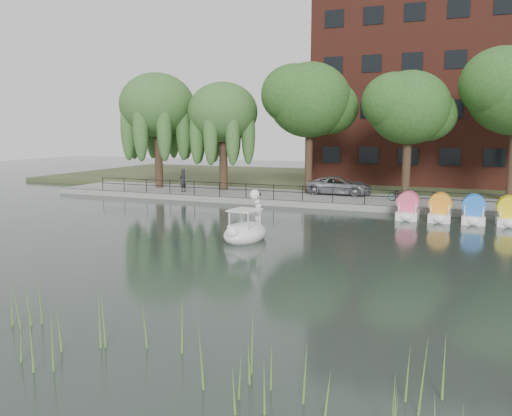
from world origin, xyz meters
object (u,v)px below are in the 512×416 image
Objects in this scene: swan_boat at (246,229)px; pedestrian at (183,179)px; minivan at (340,184)px; bicycle at (400,194)px.

pedestrian is at bearing 138.15° from swan_boat.
pedestrian is 15.52m from swan_boat.
minivan is 14.63m from swan_boat.
minivan is 1.89× the size of swan_boat.
swan_boat is at bearing 49.04° from pedestrian.
swan_boat is (10.14, -11.71, -0.90)m from pedestrian.
swan_boat is at bearing 176.63° from minivan.
minivan is at bearing 112.59° from pedestrian.
bicycle is 15.61m from pedestrian.
pedestrian is 0.70× the size of swan_boat.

